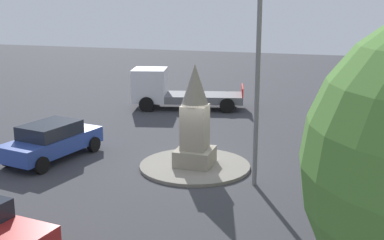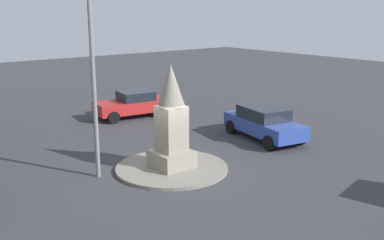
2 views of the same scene
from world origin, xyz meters
TOP-DOWN VIEW (x-y plane):
  - ground_plane at (0.00, 0.00)m, footprint 80.00×80.00m
  - traffic_island at (0.00, 0.00)m, footprint 4.21×4.21m
  - monument at (0.00, 0.00)m, footprint 1.37×1.37m
  - streetlamp at (-2.48, 1.08)m, footprint 2.90×0.28m
  - car_white_waiting at (-7.06, -5.52)m, footprint 3.85×4.30m
  - car_blue_passing at (5.75, 0.67)m, footprint 2.59×4.54m
  - truck_white_far_side at (4.34, -9.57)m, footprint 6.58×3.41m

SIDE VIEW (x-z plane):
  - ground_plane at x=0.00m, z-range 0.00..0.00m
  - traffic_island at x=0.00m, z-range 0.00..0.12m
  - car_white_waiting at x=-7.06m, z-range 0.02..1.38m
  - car_blue_passing at x=5.75m, z-range 0.03..1.52m
  - truck_white_far_side at x=4.34m, z-range -0.09..2.20m
  - monument at x=0.00m, z-range -0.05..3.80m
  - streetlamp at x=-2.48m, z-range 0.84..9.72m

